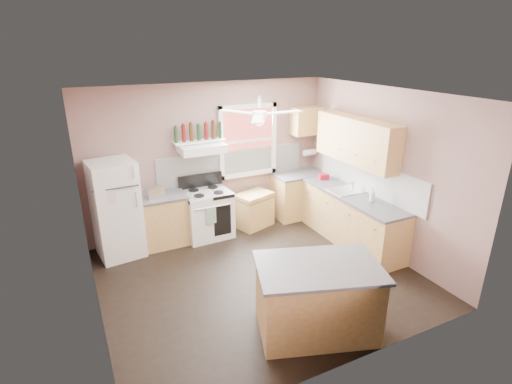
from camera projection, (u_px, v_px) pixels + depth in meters
name	position (u px, v px, depth m)	size (l,w,h in m)	color
floor	(259.00, 276.00, 6.05)	(4.50, 4.50, 0.00)	black
ceiling	(259.00, 95.00, 5.10)	(4.50, 4.50, 0.00)	white
wall_back	(209.00, 158.00, 7.28)	(4.50, 0.05, 2.70)	#85665E
wall_right	(383.00, 171.00, 6.52)	(0.05, 4.00, 2.70)	#85665E
wall_left	(84.00, 224.00, 4.64)	(0.05, 4.00, 2.70)	#85665E
backsplash_back	(233.00, 165.00, 7.49)	(2.90, 0.03, 0.55)	white
backsplash_right	(368.00, 177.00, 6.82)	(0.03, 2.60, 0.55)	white
window_view	(247.00, 141.00, 7.46)	(1.00, 0.02, 1.20)	maroon
window_frame	(248.00, 141.00, 7.44)	(1.16, 0.07, 1.36)	white
refrigerator	(116.00, 210.00, 6.42)	(0.68, 0.66, 1.61)	white
base_cabinet_left	(160.00, 221.00, 6.89)	(0.90, 0.60, 0.86)	#A87D46
counter_left	(158.00, 197.00, 6.73)	(0.92, 0.62, 0.04)	#4B4B4D
toaster	(155.00, 192.00, 6.63)	(0.28, 0.16, 0.18)	silver
stove	(207.00, 214.00, 7.18)	(0.82, 0.64, 0.86)	white
range_hood	(202.00, 148.00, 6.86)	(0.78, 0.50, 0.14)	white
bottle_shelf	(199.00, 141.00, 6.92)	(0.90, 0.26, 0.03)	white
cart	(254.00, 210.00, 7.61)	(0.67, 0.44, 0.67)	#A87D46
base_cabinet_corner	(299.00, 195.00, 8.05)	(1.00, 0.60, 0.86)	#A87D46
base_cabinet_right	(351.00, 219.00, 6.96)	(0.60, 2.20, 0.86)	#A87D46
counter_corner	(299.00, 174.00, 7.90)	(1.02, 0.62, 0.04)	#4B4B4D
counter_right	(353.00, 196.00, 6.80)	(0.62, 2.22, 0.04)	#4B4B4D
sink	(345.00, 191.00, 6.96)	(0.55, 0.45, 0.03)	silver
faucet	(353.00, 186.00, 7.00)	(0.03, 0.03, 0.14)	silver
upper_cabinet_right	(356.00, 141.00, 6.71)	(0.33, 1.80, 0.76)	#A87D46
upper_cabinet_corner	(307.00, 121.00, 7.73)	(0.60, 0.33, 0.52)	#A87D46
paper_towel	(309.00, 152.00, 8.03)	(0.12, 0.12, 0.26)	white
island	(317.00, 300.00, 4.79)	(1.37, 0.86, 0.86)	#A87D46
island_top	(319.00, 267.00, 4.63)	(1.45, 0.94, 0.04)	#4B4B4D
ceiling_fan_hub	(259.00, 114.00, 5.19)	(0.20, 0.20, 0.08)	white
soap_bottle	(372.00, 195.00, 6.44)	(0.09, 0.09, 0.24)	silver
red_caddy	(323.00, 176.00, 7.54)	(0.18, 0.12, 0.10)	#A90E24
wine_bottles	(199.00, 132.00, 6.87)	(0.86, 0.06, 0.31)	#143819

